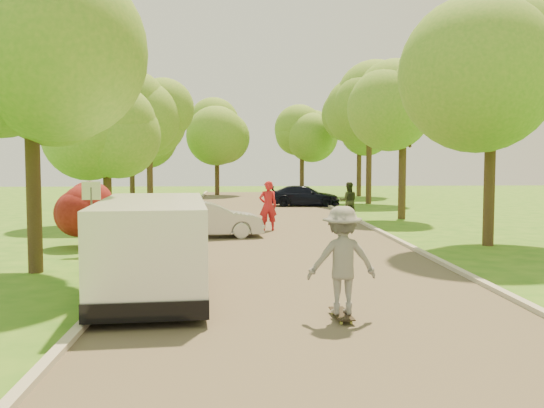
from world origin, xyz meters
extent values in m
plane|color=#2F6E1A|center=(0.00, 0.00, 0.00)|extent=(100.00, 100.00, 0.00)
cube|color=#4C4438|center=(0.00, 8.00, 0.01)|extent=(8.00, 60.00, 0.01)
cube|color=#B2AD9E|center=(-4.05, 8.00, 0.06)|extent=(0.18, 60.00, 0.12)
cube|color=#B2AD9E|center=(4.05, 8.00, 0.06)|extent=(0.18, 60.00, 0.12)
cylinder|color=#59595E|center=(-5.80, 4.00, 1.00)|extent=(0.06, 0.06, 2.00)
cube|color=white|center=(-5.80, 4.00, 1.90)|extent=(0.55, 0.04, 0.55)
cylinder|color=#382619|center=(-6.30, 5.50, 0.35)|extent=(0.12, 0.12, 0.70)
sphere|color=#590F0F|center=(-6.30, 5.50, 1.10)|extent=(1.70, 1.70, 1.70)
cylinder|color=#382619|center=(-6.50, 1.00, 1.80)|extent=(0.36, 0.36, 3.60)
sphere|color=#4C8A25|center=(-6.50, 1.00, 4.98)|extent=(4.60, 4.60, 4.60)
sphere|color=#4C8A25|center=(-5.81, 1.00, 5.67)|extent=(3.45, 3.45, 3.45)
cylinder|color=#382619|center=(-7.00, 12.00, 1.57)|extent=(0.36, 0.36, 3.15)
sphere|color=#4C8A25|center=(-7.00, 12.00, 4.41)|extent=(4.20, 4.20, 4.20)
sphere|color=#4C8A25|center=(-6.37, 12.00, 5.04)|extent=(3.15, 3.15, 3.15)
cylinder|color=#382619|center=(-6.60, 22.00, 1.91)|extent=(0.36, 0.36, 3.83)
sphere|color=#4C8A25|center=(-6.60, 22.00, 5.27)|extent=(4.80, 4.80, 4.80)
sphere|color=#4C8A25|center=(-5.88, 22.00, 5.99)|extent=(3.60, 3.60, 3.60)
cylinder|color=#382619|center=(6.80, 5.00, 1.91)|extent=(0.36, 0.36, 3.83)
sphere|color=#4C8A25|center=(6.80, 5.00, 5.33)|extent=(5.00, 5.00, 5.00)
sphere|color=#4C8A25|center=(7.55, 5.00, 6.08)|extent=(3.75, 3.75, 3.75)
cylinder|color=#382619|center=(6.40, 14.00, 1.69)|extent=(0.36, 0.36, 3.38)
sphere|color=#4C8A25|center=(6.40, 14.00, 4.70)|extent=(4.40, 4.40, 4.40)
sphere|color=#4C8A25|center=(7.06, 14.00, 5.36)|extent=(3.30, 3.30, 3.30)
cylinder|color=#382619|center=(7.00, 24.00, 2.02)|extent=(0.36, 0.36, 4.05)
sphere|color=#4C8A25|center=(7.00, 24.00, 5.61)|extent=(5.20, 5.20, 5.20)
sphere|color=#4C8A25|center=(7.78, 24.00, 6.39)|extent=(3.90, 3.90, 3.90)
cylinder|color=#382619|center=(-9.00, 30.00, 1.80)|extent=(0.36, 0.36, 3.60)
sphere|color=#4C8A25|center=(-9.00, 30.00, 5.10)|extent=(5.00, 5.00, 5.00)
sphere|color=#4C8A25|center=(-8.25, 30.00, 5.85)|extent=(3.75, 3.75, 3.75)
cylinder|color=#382619|center=(8.00, 32.00, 1.91)|extent=(0.36, 0.36, 3.83)
sphere|color=#4C8A25|center=(8.00, 32.00, 5.33)|extent=(5.00, 5.00, 5.00)
sphere|color=#4C8A25|center=(8.75, 32.00, 6.08)|extent=(3.75, 3.75, 3.75)
cylinder|color=#382619|center=(-3.00, 34.00, 1.69)|extent=(0.36, 0.36, 3.38)
sphere|color=#4C8A25|center=(-3.00, 34.00, 4.81)|extent=(4.80, 4.80, 4.80)
sphere|color=#4C8A25|center=(-2.28, 34.00, 5.53)|extent=(3.60, 3.60, 3.60)
cylinder|color=#382619|center=(4.00, 36.00, 1.80)|extent=(0.36, 0.36, 3.60)
sphere|color=#4C8A25|center=(4.00, 36.00, 5.10)|extent=(5.00, 5.00, 5.00)
sphere|color=#4C8A25|center=(4.75, 36.00, 5.85)|extent=(3.75, 3.75, 3.75)
cube|color=white|center=(-3.20, -1.82, 1.09)|extent=(2.52, 5.41, 1.80)
cube|color=black|center=(-3.20, -1.82, 0.33)|extent=(2.55, 5.52, 0.33)
cube|color=black|center=(-3.22, -1.54, 1.53)|extent=(2.42, 3.89, 0.60)
cylinder|color=black|center=(-3.98, -3.64, 0.36)|extent=(0.32, 0.74, 0.72)
cylinder|color=black|center=(-2.12, -3.48, 0.36)|extent=(0.32, 0.74, 0.72)
cylinder|color=black|center=(-4.28, -0.15, 0.36)|extent=(0.32, 0.74, 0.72)
cylinder|color=black|center=(-2.42, 0.01, 0.36)|extent=(0.32, 0.74, 0.72)
imported|color=#BCBCC1|center=(-2.50, 7.57, 0.65)|extent=(4.10, 1.87, 1.30)
imported|color=black|center=(2.64, 22.07, 0.62)|extent=(4.42, 2.11, 1.24)
cube|color=black|center=(0.38, -3.92, 0.11)|extent=(0.32, 0.98, 0.02)
cylinder|color=#BFCC4C|center=(0.45, -3.57, 0.05)|extent=(0.04, 0.08, 0.08)
cylinder|color=#BFCC4C|center=(0.27, -3.58, 0.05)|extent=(0.04, 0.08, 0.08)
cylinder|color=#BFCC4C|center=(0.48, -4.26, 0.05)|extent=(0.04, 0.08, 0.08)
cylinder|color=#BFCC4C|center=(0.31, -4.26, 0.05)|extent=(0.04, 0.08, 0.08)
imported|color=gray|center=(0.38, -3.92, 1.07)|extent=(1.26, 0.77, 1.89)
imported|color=red|center=(-0.22, 9.55, 0.99)|extent=(0.78, 0.57, 1.98)
imported|color=#29301D|center=(3.80, 13.82, 0.88)|extent=(0.90, 0.72, 1.77)
camera|label=1|loc=(-1.47, -14.33, 2.83)|focal=40.00mm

